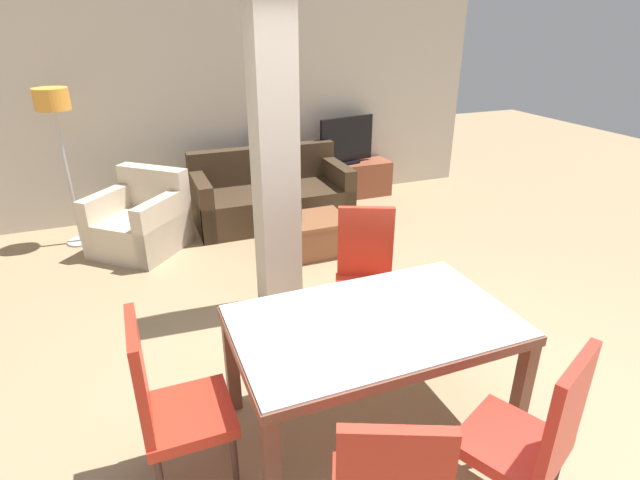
{
  "coord_description": "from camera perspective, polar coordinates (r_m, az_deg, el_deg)",
  "views": [
    {
      "loc": [
        -1.2,
        -2.16,
        2.38
      ],
      "look_at": [
        0.0,
        0.85,
        0.92
      ],
      "focal_mm": 28.0,
      "sensor_mm": 36.0,
      "label": 1
    }
  ],
  "objects": [
    {
      "name": "ground_plane",
      "position": [
        3.43,
        5.61,
        -19.81
      ],
      "size": [
        18.0,
        18.0,
        0.0
      ],
      "primitive_type": "plane",
      "color": "#A0835E"
    },
    {
      "name": "back_wall",
      "position": [
        6.66,
        -11.41,
        14.91
      ],
      "size": [
        7.2,
        0.09,
        2.7
      ],
      "color": "beige",
      "rests_on": "ground_plane"
    },
    {
      "name": "divider_pillar",
      "position": [
        4.0,
        -5.23,
        9.27
      ],
      "size": [
        0.32,
        0.34,
        2.7
      ],
      "color": "beige",
      "rests_on": "ground_plane"
    },
    {
      "name": "dining_table",
      "position": [
        3.03,
        6.08,
        -11.43
      ],
      "size": [
        1.64,
        0.99,
        0.77
      ],
      "color": "brown",
      "rests_on": "ground_plane"
    },
    {
      "name": "dining_chair_far_right",
      "position": [
        3.92,
        5.18,
        -3.62
      ],
      "size": [
        0.61,
        0.61,
        1.05
      ],
      "rotation": [
        0.0,
        0.0,
        2.73
      ],
      "color": "red",
      "rests_on": "ground_plane"
    },
    {
      "name": "dining_chair_head_left",
      "position": [
        2.83,
        -16.87,
        -17.21
      ],
      "size": [
        0.46,
        0.46,
        1.05
      ],
      "rotation": [
        0.0,
        0.0,
        -1.57
      ],
      "color": "red",
      "rests_on": "ground_plane"
    },
    {
      "name": "dining_chair_near_right",
      "position": [
        2.75,
        23.12,
        -19.78
      ],
      "size": [
        0.61,
        0.61,
        1.05
      ],
      "rotation": [
        0.0,
        0.0,
        0.43
      ],
      "color": "red",
      "rests_on": "ground_plane"
    },
    {
      "name": "sofa",
      "position": [
        6.32,
        -5.61,
        4.88
      ],
      "size": [
        1.9,
        0.91,
        0.87
      ],
      "rotation": [
        0.0,
        0.0,
        3.14
      ],
      "color": "#41301F",
      "rests_on": "ground_plane"
    },
    {
      "name": "armchair",
      "position": [
        5.82,
        -19.74,
        1.8
      ],
      "size": [
        1.18,
        1.18,
        0.86
      ],
      "rotation": [
        0.0,
        0.0,
        2.41
      ],
      "color": "beige",
      "rests_on": "ground_plane"
    },
    {
      "name": "coffee_table",
      "position": [
        5.41,
        -0.97,
        0.56
      ],
      "size": [
        0.75,
        0.59,
        0.4
      ],
      "color": "brown",
      "rests_on": "ground_plane"
    },
    {
      "name": "bottle",
      "position": [
        5.2,
        -2.43,
        3.24
      ],
      "size": [
        0.06,
        0.06,
        0.3
      ],
      "color": "#194C23",
      "rests_on": "coffee_table"
    },
    {
      "name": "tv_stand",
      "position": [
        7.14,
        2.96,
        6.83
      ],
      "size": [
        1.29,
        0.4,
        0.49
      ],
      "color": "brown",
      "rests_on": "ground_plane"
    },
    {
      "name": "tv_screen",
      "position": [
        6.99,
        3.06,
        11.2
      ],
      "size": [
        0.84,
        0.27,
        0.65
      ],
      "rotation": [
        0.0,
        0.0,
        3.35
      ],
      "color": "black",
      "rests_on": "tv_stand"
    },
    {
      "name": "floor_lamp",
      "position": [
        5.98,
        -28.05,
        12.55
      ],
      "size": [
        0.35,
        0.35,
        1.71
      ],
      "color": "#B7B7BC",
      "rests_on": "ground_plane"
    }
  ]
}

